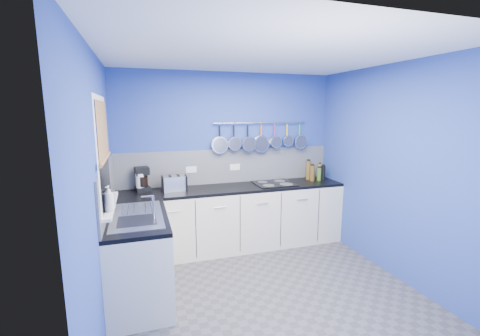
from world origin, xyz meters
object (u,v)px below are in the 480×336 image
canister (183,186)px  hob (274,183)px  coffee_maker (142,179)px  soap_bottle_b (110,198)px  paper_towel (140,183)px  soap_bottle_a (109,199)px  toaster (174,183)px

canister → hob: 1.32m
coffee_maker → hob: coffee_maker is taller
soap_bottle_b → hob: soap_bottle_b is taller
paper_towel → canister: 0.56m
paper_towel → coffee_maker: size_ratio=0.77×
soap_bottle_a → soap_bottle_b: bearing=90.0°
soap_bottle_b → toaster: 1.28m
coffee_maker → toaster: 0.42m
canister → soap_bottle_b: bearing=-128.0°
soap_bottle_a → coffee_maker: 1.34m
soap_bottle_b → toaster: soap_bottle_b is taller
hob → paper_towel: bearing=176.7°
soap_bottle_b → coffee_maker: same height
soap_bottle_b → toaster: (0.71, 1.06, -0.14)m
soap_bottle_b → hob: bearing=25.3°
paper_towel → coffee_maker: bearing=44.4°
soap_bottle_a → canister: bearing=55.6°
soap_bottle_a → hob: soap_bottle_a is taller
toaster → hob: bearing=-8.3°
soap_bottle_a → hob: 2.46m
paper_towel → canister: (0.55, -0.06, -0.06)m
soap_bottle_a → soap_bottle_b: (0.00, 0.15, -0.03)m
soap_bottle_a → paper_towel: size_ratio=0.97×
soap_bottle_a → paper_towel: 1.31m
paper_towel → hob: 1.88m
paper_towel → hob: paper_towel is taller
paper_towel → toaster: 0.44m
paper_towel → canister: paper_towel is taller
soap_bottle_b → soap_bottle_a: bearing=-90.0°
soap_bottle_b → canister: size_ratio=1.45×
hob → soap_bottle_b: bearing=-154.7°
coffee_maker → canister: size_ratio=2.72×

